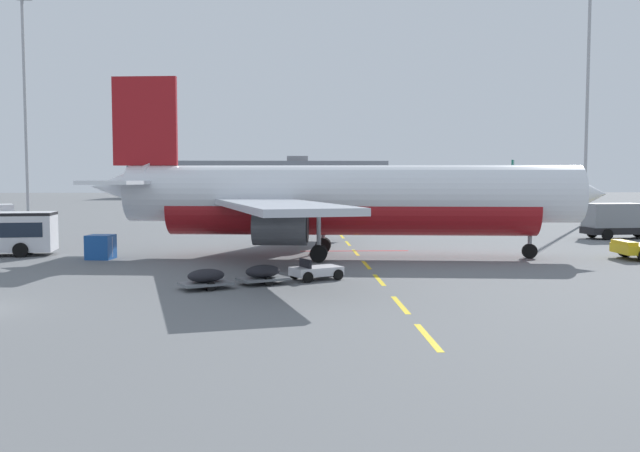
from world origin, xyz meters
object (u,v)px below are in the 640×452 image
Objects in this scene: airliner_mid_left at (508,190)px; baggage_train at (263,274)px; uld_cargo_container at (101,247)px; apron_light_mast_far at (588,66)px; airliner_foreground at (342,199)px; catering_truck at (621,220)px; apron_light_mast_near at (24,83)px.

airliner_mid_left reaches higher than baggage_train.
uld_cargo_container is 0.06× the size of apron_light_mast_far.
airliner_foreground is 29.09m from catering_truck.
airliner_foreground is 46.68m from apron_light_mast_far.
apron_light_mast_near is (-19.69, 38.65, 16.04)m from uld_cargo_container.
apron_light_mast_far is (66.47, -6.25, 1.51)m from apron_light_mast_near.
apron_light_mast_far is (4.96, 18.78, 16.70)m from catering_truck.
apron_light_mast_far is at bearing 75.21° from catering_truck.
apron_light_mast_far reaches higher than catering_truck.
airliner_foreground reaches higher than uld_cargo_container.
apron_light_mast_near reaches higher than baggage_train.
airliner_mid_left is 0.87× the size of apron_light_mast_far.
apron_light_mast_near is at bearing 157.86° from catering_truck.
apron_light_mast_far reaches higher than apron_light_mast_near.
airliner_mid_left is 62.91m from apron_light_mast_far.
apron_light_mast_far reaches higher than uld_cargo_container.
uld_cargo_container is 46.24m from apron_light_mast_near.
airliner_foreground reaches higher than baggage_train.
baggage_train is at bearing -113.87° from airliner_mid_left.
apron_light_mast_far reaches higher than airliner_foreground.
uld_cargo_container is (-16.02, -0.38, -3.15)m from airliner_foreground.
baggage_train is 58.96m from apron_light_mast_far.
catering_truck is (-15.28, -78.93, -1.44)m from airliner_mid_left.
baggage_train is 4.64× the size of uld_cargo_container.
airliner_mid_left is 0.96× the size of apron_light_mast_near.
uld_cargo_container is at bearing -145.29° from apron_light_mast_far.
apron_light_mast_near is (-30.91, 49.78, 16.31)m from baggage_train.
apron_light_mast_near is (-76.79, -53.90, 13.75)m from airliner_mid_left.
catering_truck is at bearing -100.96° from airliner_mid_left.
airliner_foreground is at bearing 67.38° from baggage_train.
airliner_mid_left reaches higher than uld_cargo_container.
baggage_train is at bearing -141.03° from catering_truck.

